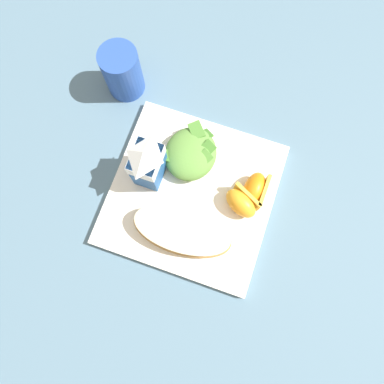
# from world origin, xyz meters

# --- Properties ---
(ground) EXTENTS (3.00, 3.00, 0.00)m
(ground) POSITION_xyz_m (0.00, 0.00, 0.00)
(ground) COLOR slate
(white_plate) EXTENTS (0.28, 0.28, 0.02)m
(white_plate) POSITION_xyz_m (0.00, 0.00, 0.01)
(white_plate) COLOR white
(white_plate) RESTS_ON ground
(cheesy_pizza_bread) EXTENTS (0.09, 0.17, 0.04)m
(cheesy_pizza_bread) POSITION_xyz_m (-0.07, -0.01, 0.03)
(cheesy_pizza_bread) COLOR #B77F42
(cheesy_pizza_bread) RESTS_ON white_plate
(green_salad_pile) EXTENTS (0.11, 0.09, 0.04)m
(green_salad_pile) POSITION_xyz_m (0.06, 0.02, 0.04)
(green_salad_pile) COLOR #5B8E3D
(green_salad_pile) RESTS_ON white_plate
(milk_carton) EXTENTS (0.06, 0.04, 0.11)m
(milk_carton) POSITION_xyz_m (0.01, 0.08, 0.08)
(milk_carton) COLOR #23569E
(milk_carton) RESTS_ON white_plate
(orange_wedge_front) EXTENTS (0.06, 0.07, 0.04)m
(orange_wedge_front) POSITION_xyz_m (0.01, -0.09, 0.04)
(orange_wedge_front) COLOR orange
(orange_wedge_front) RESTS_ON white_plate
(orange_wedge_middle) EXTENTS (0.06, 0.04, 0.04)m
(orange_wedge_middle) POSITION_xyz_m (0.04, -0.10, 0.04)
(orange_wedge_middle) COLOR orange
(orange_wedge_middle) RESTS_ON white_plate
(drinking_blue_cup) EXTENTS (0.07, 0.07, 0.10)m
(drinking_blue_cup) POSITION_xyz_m (0.17, 0.19, 0.05)
(drinking_blue_cup) COLOR #284CA3
(drinking_blue_cup) RESTS_ON ground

